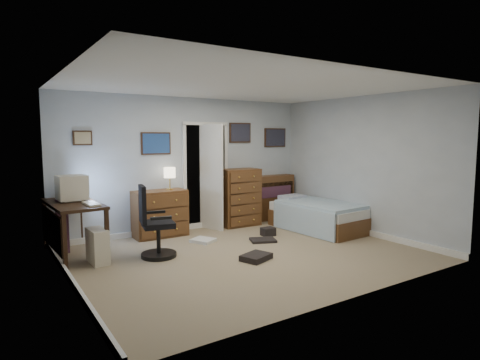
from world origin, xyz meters
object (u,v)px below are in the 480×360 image
computer_desk (67,215)px  low_dresser (160,213)px  tall_dresser (239,197)px  bed (316,216)px  office_chair (154,230)px

computer_desk → low_dresser: size_ratio=1.54×
computer_desk → tall_dresser: tall_dresser is taller
low_dresser → bed: size_ratio=0.50×
office_chair → tall_dresser: tall_dresser is taller
office_chair → bed: (3.22, -0.02, -0.14)m
office_chair → tall_dresser: size_ratio=0.94×
computer_desk → tall_dresser: (3.28, 0.40, -0.05)m
office_chair → bed: office_chair is taller
office_chair → bed: 3.22m
computer_desk → bed: bearing=-12.8°
low_dresser → tall_dresser: tall_dresser is taller
bed → office_chair: bearing=176.3°
computer_desk → office_chair: office_chair is taller
low_dresser → office_chair: bearing=-114.8°
office_chair → bed: size_ratio=0.58×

